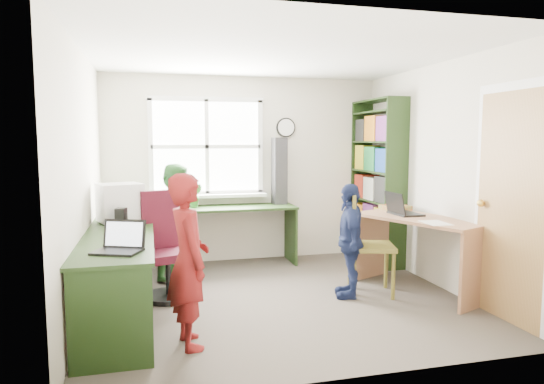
% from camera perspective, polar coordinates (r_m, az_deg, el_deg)
% --- Properties ---
extents(room, '(3.64, 3.44, 2.44)m').
position_cam_1_polar(room, '(4.83, 0.57, 1.79)').
color(room, '#3E3831').
rests_on(room, ground).
extents(l_desk, '(2.38, 2.95, 0.75)m').
position_cam_1_polar(l_desk, '(4.42, -15.08, -8.84)').
color(l_desk, '#1E3415').
rests_on(l_desk, ground).
extents(right_desk, '(1.10, 1.50, 0.78)m').
position_cam_1_polar(right_desk, '(5.30, 16.99, -5.16)').
color(right_desk, '#A77753').
rests_on(right_desk, ground).
extents(bookshelf, '(0.30, 1.02, 2.10)m').
position_cam_1_polar(bookshelf, '(6.45, 12.28, 0.81)').
color(bookshelf, '#1E3415').
rests_on(bookshelf, ground).
extents(swivel_chair, '(0.63, 0.63, 1.07)m').
position_cam_1_polar(swivel_chair, '(5.02, -12.47, -6.93)').
color(swivel_chair, black).
rests_on(swivel_chair, ground).
extents(wooden_chair, '(0.56, 0.56, 1.04)m').
position_cam_1_polar(wooden_chair, '(5.08, 10.71, -5.53)').
color(wooden_chair, brown).
rests_on(wooden_chair, ground).
extents(crt_monitor, '(0.50, 0.47, 0.40)m').
position_cam_1_polar(crt_monitor, '(5.12, -17.43, -1.24)').
color(crt_monitor, silver).
rests_on(crt_monitor, l_desk).
extents(laptop_left, '(0.41, 0.38, 0.23)m').
position_cam_1_polar(laptop_left, '(3.82, -17.43, -5.88)').
color(laptop_left, black).
rests_on(laptop_left, l_desk).
extents(laptop_right, '(0.31, 0.37, 0.25)m').
position_cam_1_polar(laptop_right, '(5.37, 14.97, -2.01)').
color(laptop_right, black).
rests_on(laptop_right, right_desk).
extents(speaker_a, '(0.12, 0.12, 0.19)m').
position_cam_1_polar(speaker_a, '(4.84, -17.32, -2.92)').
color(speaker_a, black).
rests_on(speaker_a, l_desk).
extents(speaker_b, '(0.10, 0.10, 0.17)m').
position_cam_1_polar(speaker_b, '(5.45, -17.21, -2.06)').
color(speaker_b, black).
rests_on(speaker_b, l_desk).
extents(cd_tower, '(0.19, 0.17, 0.87)m').
position_cam_1_polar(cd_tower, '(6.31, 0.87, 2.49)').
color(cd_tower, black).
rests_on(cd_tower, l_desk).
extents(game_box, '(0.32, 0.32, 0.05)m').
position_cam_1_polar(game_box, '(5.75, 14.31, -1.77)').
color(game_box, red).
rests_on(game_box, right_desk).
extents(paper_a, '(0.22, 0.31, 0.00)m').
position_cam_1_polar(paper_a, '(4.33, -17.59, -5.21)').
color(paper_a, white).
rests_on(paper_a, l_desk).
extents(paper_b, '(0.23, 0.32, 0.00)m').
position_cam_1_polar(paper_b, '(4.94, 18.69, -3.46)').
color(paper_b, white).
rests_on(paper_b, right_desk).
extents(potted_plant, '(0.18, 0.15, 0.30)m').
position_cam_1_polar(potted_plant, '(6.09, -9.00, -0.41)').
color(potted_plant, '#33742E').
rests_on(potted_plant, l_desk).
extents(person_red, '(0.39, 0.53, 1.34)m').
position_cam_1_polar(person_red, '(3.78, -9.80, -7.94)').
color(person_red, maroon).
rests_on(person_red, ground).
extents(person_green, '(0.75, 0.80, 1.32)m').
position_cam_1_polar(person_green, '(5.65, -10.99, -3.41)').
color(person_green, '#2C6628').
rests_on(person_green, ground).
extents(person_navy, '(0.47, 0.73, 1.15)m').
position_cam_1_polar(person_navy, '(4.96, 9.14, -5.64)').
color(person_navy, '#162046').
rests_on(person_navy, ground).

